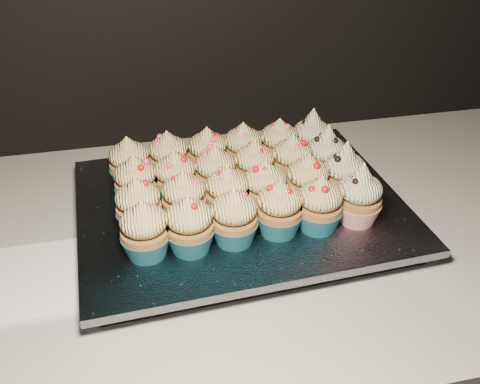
# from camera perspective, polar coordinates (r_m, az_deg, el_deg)

# --- Properties ---
(worktop) EXTENTS (2.44, 0.64, 0.04)m
(worktop) POSITION_cam_1_polar(r_m,az_deg,el_deg) (0.84, 6.46, -3.86)
(worktop) COLOR beige
(worktop) RESTS_ON cabinet
(napkin) EXTENTS (0.15, 0.15, 0.00)m
(napkin) POSITION_cam_1_polar(r_m,az_deg,el_deg) (0.76, -20.27, -8.60)
(napkin) COLOR white
(napkin) RESTS_ON worktop
(baking_tray) EXTENTS (0.45, 0.35, 0.02)m
(baking_tray) POSITION_cam_1_polar(r_m,az_deg,el_deg) (0.81, -0.00, -2.31)
(baking_tray) COLOR black
(baking_tray) RESTS_ON worktop
(foil_lining) EXTENTS (0.49, 0.39, 0.01)m
(foil_lining) POSITION_cam_1_polar(r_m,az_deg,el_deg) (0.80, 0.00, -1.32)
(foil_lining) COLOR silver
(foil_lining) RESTS_ON baking_tray
(cupcake_0) EXTENTS (0.06, 0.06, 0.08)m
(cupcake_0) POSITION_cam_1_polar(r_m,az_deg,el_deg) (0.69, -10.12, -4.10)
(cupcake_0) COLOR #1B6C81
(cupcake_0) RESTS_ON foil_lining
(cupcake_1) EXTENTS (0.06, 0.06, 0.08)m
(cupcake_1) POSITION_cam_1_polar(r_m,az_deg,el_deg) (0.69, -5.41, -3.60)
(cupcake_1) COLOR #1B6C81
(cupcake_1) RESTS_ON foil_lining
(cupcake_2) EXTENTS (0.06, 0.06, 0.08)m
(cupcake_2) POSITION_cam_1_polar(r_m,az_deg,el_deg) (0.70, -0.64, -2.78)
(cupcake_2) COLOR #1B6C81
(cupcake_2) RESTS_ON foil_lining
(cupcake_3) EXTENTS (0.06, 0.06, 0.08)m
(cupcake_3) POSITION_cam_1_polar(r_m,az_deg,el_deg) (0.72, 4.21, -1.83)
(cupcake_3) COLOR #1B6C81
(cupcake_3) RESTS_ON foil_lining
(cupcake_4) EXTENTS (0.06, 0.06, 0.08)m
(cupcake_4) POSITION_cam_1_polar(r_m,az_deg,el_deg) (0.73, 8.48, -1.40)
(cupcake_4) COLOR #1B6C81
(cupcake_4) RESTS_ON foil_lining
(cupcake_5) EXTENTS (0.06, 0.06, 0.10)m
(cupcake_5) POSITION_cam_1_polar(r_m,az_deg,el_deg) (0.75, 12.62, -0.50)
(cupcake_5) COLOR red
(cupcake_5) RESTS_ON foil_lining
(cupcake_6) EXTENTS (0.06, 0.06, 0.08)m
(cupcake_6) POSITION_cam_1_polar(r_m,az_deg,el_deg) (0.73, -10.75, -1.52)
(cupcake_6) COLOR #1B6C81
(cupcake_6) RESTS_ON foil_lining
(cupcake_7) EXTENTS (0.06, 0.06, 0.08)m
(cupcake_7) POSITION_cam_1_polar(r_m,az_deg,el_deg) (0.74, -5.97, -0.76)
(cupcake_7) COLOR #1B6C81
(cupcake_7) RESTS_ON foil_lining
(cupcake_8) EXTENTS (0.06, 0.06, 0.08)m
(cupcake_8) POSITION_cam_1_polar(r_m,az_deg,el_deg) (0.75, -1.36, -0.16)
(cupcake_8) COLOR #1B6C81
(cupcake_8) RESTS_ON foil_lining
(cupcake_9) EXTENTS (0.06, 0.06, 0.08)m
(cupcake_9) POSITION_cam_1_polar(r_m,az_deg,el_deg) (0.76, 2.66, 0.39)
(cupcake_9) COLOR #1B6C81
(cupcake_9) RESTS_ON foil_lining
(cupcake_10) EXTENTS (0.06, 0.06, 0.08)m
(cupcake_10) POSITION_cam_1_polar(r_m,az_deg,el_deg) (0.78, 7.18, 1.09)
(cupcake_10) COLOR #1B6C81
(cupcake_10) RESTS_ON foil_lining
(cupcake_11) EXTENTS (0.06, 0.06, 0.10)m
(cupcake_11) POSITION_cam_1_polar(r_m,az_deg,el_deg) (0.80, 11.00, 1.92)
(cupcake_11) COLOR red
(cupcake_11) RESTS_ON foil_lining
(cupcake_12) EXTENTS (0.06, 0.06, 0.08)m
(cupcake_12) POSITION_cam_1_polar(r_m,az_deg,el_deg) (0.78, -11.01, 0.98)
(cupcake_12) COLOR #1B6C81
(cupcake_12) RESTS_ON foil_lining
(cupcake_13) EXTENTS (0.06, 0.06, 0.08)m
(cupcake_13) POSITION_cam_1_polar(r_m,az_deg,el_deg) (0.79, -6.90, 1.50)
(cupcake_13) COLOR #1B6C81
(cupcake_13) RESTS_ON foil_lining
(cupcake_14) EXTENTS (0.06, 0.06, 0.08)m
(cupcake_14) POSITION_cam_1_polar(r_m,az_deg,el_deg) (0.79, -2.63, 2.04)
(cupcake_14) COLOR #1B6C81
(cupcake_14) RESTS_ON foil_lining
(cupcake_15) EXTENTS (0.06, 0.06, 0.08)m
(cupcake_15) POSITION_cam_1_polar(r_m,az_deg,el_deg) (0.81, 1.53, 2.71)
(cupcake_15) COLOR #1B6C81
(cupcake_15) RESTS_ON foil_lining
(cupcake_16) EXTENTS (0.06, 0.06, 0.08)m
(cupcake_16) POSITION_cam_1_polar(r_m,az_deg,el_deg) (0.83, 5.53, 3.31)
(cupcake_16) COLOR #1B6C81
(cupcake_16) RESTS_ON foil_lining
(cupcake_17) EXTENTS (0.06, 0.06, 0.10)m
(cupcake_17) POSITION_cam_1_polar(r_m,az_deg,el_deg) (0.84, 9.15, 3.81)
(cupcake_17) COLOR red
(cupcake_17) RESTS_ON foil_lining
(cupcake_18) EXTENTS (0.06, 0.06, 0.08)m
(cupcake_18) POSITION_cam_1_polar(r_m,az_deg,el_deg) (0.83, -11.68, 2.98)
(cupcake_18) COLOR #1B6C81
(cupcake_18) RESTS_ON foil_lining
(cupcake_19) EXTENTS (0.06, 0.06, 0.08)m
(cupcake_19) POSITION_cam_1_polar(r_m,az_deg,el_deg) (0.84, -7.61, 3.66)
(cupcake_19) COLOR #1B6C81
(cupcake_19) RESTS_ON foil_lining
(cupcake_20) EXTENTS (0.06, 0.06, 0.08)m
(cupcake_20) POSITION_cam_1_polar(r_m,az_deg,el_deg) (0.84, -3.47, 4.12)
(cupcake_20) COLOR #1B6C81
(cupcake_20) RESTS_ON foil_lining
(cupcake_21) EXTENTS (0.06, 0.06, 0.08)m
(cupcake_21) POSITION_cam_1_polar(r_m,az_deg,el_deg) (0.86, 0.34, 4.65)
(cupcake_21) COLOR #1B6C81
(cupcake_21) RESTS_ON foil_lining
(cupcake_22) EXTENTS (0.06, 0.06, 0.08)m
(cupcake_22) POSITION_cam_1_polar(r_m,az_deg,el_deg) (0.87, 4.16, 5.10)
(cupcake_22) COLOR #1B6C81
(cupcake_22) RESTS_ON foil_lining
(cupcake_23) EXTENTS (0.06, 0.06, 0.10)m
(cupcake_23) POSITION_cam_1_polar(r_m,az_deg,el_deg) (0.89, 7.62, 5.68)
(cupcake_23) COLOR red
(cupcake_23) RESTS_ON foil_lining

